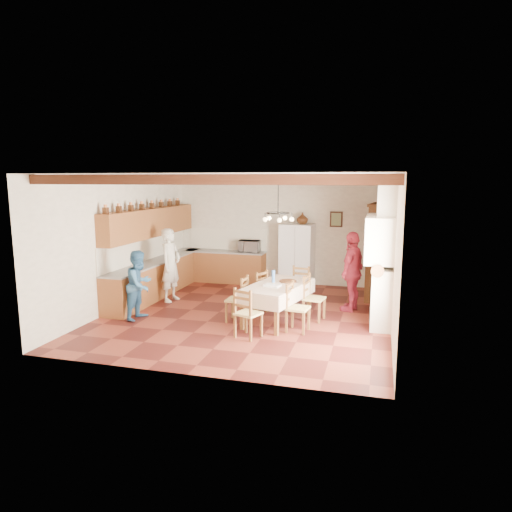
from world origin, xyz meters
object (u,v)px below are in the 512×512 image
Objects in this scene: chair_left_near at (237,299)px; chair_end_near at (248,312)px; chair_end_far at (299,288)px; chair_right_far at (314,298)px; person_woman_blue at (140,285)px; refrigerator at (297,256)px; chair_right_near at (298,307)px; hutch at (381,251)px; person_man at (171,265)px; person_woman_red at (352,271)px; dining_table at (278,288)px; chair_left_far at (256,291)px; microwave at (249,246)px.

chair_left_near is 1.00× the size of chair_end_near.
chair_right_far is at bearing -51.07° from chair_end_far.
chair_end_far is 3.50m from person_woman_blue.
chair_end_far is (0.44, -2.15, -0.38)m from refrigerator.
person_woman_blue reaches higher than chair_right_near.
hutch is 5.77m from person_woman_blue.
person_man is 0.99× the size of person_woman_red.
chair_left_far reaches higher than dining_table.
chair_right_far is at bearing -70.63° from person_woman_blue.
chair_left_near is (-2.83, -2.73, -0.69)m from hutch.
chair_left_near is 1.36m from chair_right_near.
refrigerator reaches higher than chair_left_far.
chair_end_near is 0.54× the size of person_man.
chair_left_far is at bearing 165.87° from chair_left_near.
dining_table is at bearing -83.99° from refrigerator.
person_woman_blue reaches higher than chair_right_far.
person_man is (-2.53, 2.02, 0.40)m from chair_end_near.
chair_right_far is at bearing -57.56° from microwave.
chair_end_far is at bearing -55.66° from microwave.
refrigerator is at bearing 171.86° from chair_left_near.
refrigerator is 4.63m from person_woman_blue.
hutch reaches higher than chair_left_far.
chair_right_far and chair_end_far have the same top height.
person_man is at bearing -123.81° from microwave.
chair_left_near is 2.07m from person_woman_blue.
chair_end_near is 3.26m from person_man.
chair_end_far is 0.66× the size of person_woman_blue.
chair_right_far is at bearing -19.56° from person_woman_red.
person_woman_red is (0.91, 1.75, 0.41)m from chair_right_near.
microwave reaches higher than chair_left_near.
microwave is at bearing -22.69° from person_man.
hutch reaches higher than chair_left_near.
chair_end_far is at bearing 76.30° from dining_table.
person_woman_blue is at bearing -41.19° from chair_left_far.
dining_table is 1.11m from chair_end_far.
refrigerator reaches higher than chair_left_near.
chair_right_near is at bearing 79.63° from chair_left_near.
chair_right_near is at bearing 71.34° from chair_left_far.
dining_table is 2.05× the size of chair_left_far.
hutch reaches higher than chair_end_far.
refrigerator is at bearing -29.44° from person_woman_blue.
refrigerator is at bearing 26.89° from chair_right_far.
person_man reaches higher than microwave.
hutch is 2.45× the size of chair_right_far.
microwave is (-1.24, 4.36, 0.58)m from chair_end_near.
chair_end_near is at bearing -88.89° from refrigerator.
chair_left_far is 2.20m from person_woman_red.
person_woman_blue is at bearing -173.55° from person_man.
chair_right_far is at bearing -70.06° from refrigerator.
chair_end_near reaches higher than dining_table.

